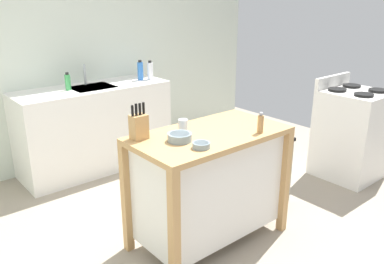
{
  "coord_description": "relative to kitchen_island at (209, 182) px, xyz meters",
  "views": [
    {
      "loc": [
        -1.7,
        -1.86,
        1.82
      ],
      "look_at": [
        0.12,
        0.32,
        0.84
      ],
      "focal_mm": 36.93,
      "sensor_mm": 36.0,
      "label": 1
    }
  ],
  "objects": [
    {
      "name": "drinking_cup",
      "position": [
        -0.16,
        0.11,
        0.44
      ],
      "size": [
        0.07,
        0.07,
        0.1
      ],
      "color": "silver",
      "rests_on": "kitchen_island"
    },
    {
      "name": "bowl_ceramic_wide",
      "position": [
        -0.28,
        -0.0,
        0.42
      ],
      "size": [
        0.17,
        0.17,
        0.06
      ],
      "color": "gray",
      "rests_on": "kitchen_island"
    },
    {
      "name": "sink_counter",
      "position": [
        -0.01,
        1.83,
        -0.04
      ],
      "size": [
        1.62,
        0.6,
        0.92
      ],
      "color": "white",
      "rests_on": "ground"
    },
    {
      "name": "knife_block",
      "position": [
        -0.46,
        0.22,
        0.48
      ],
      "size": [
        0.11,
        0.09,
        0.25
      ],
      "color": "tan",
      "rests_on": "kitchen_island"
    },
    {
      "name": "wall_back",
      "position": [
        -0.12,
        2.18,
        0.8
      ],
      "size": [
        5.22,
        0.1,
        2.6
      ],
      "primitive_type": "cube",
      "color": "silver",
      "rests_on": "ground"
    },
    {
      "name": "bowl_stoneware_deep",
      "position": [
        -0.25,
        -0.19,
        0.41
      ],
      "size": [
        0.12,
        0.12,
        0.04
      ],
      "color": "gray",
      "rests_on": "kitchen_island"
    },
    {
      "name": "pepper_grinder",
      "position": [
        0.27,
        -0.24,
        0.46
      ],
      "size": [
        0.04,
        0.04,
        0.16
      ],
      "color": "#AD7F4C",
      "rests_on": "kitchen_island"
    },
    {
      "name": "bottle_spray_cleaner",
      "position": [
        0.68,
        1.76,
        0.52
      ],
      "size": [
        0.06,
        0.06,
        0.22
      ],
      "color": "white",
      "rests_on": "sink_counter"
    },
    {
      "name": "bottle_hand_soap",
      "position": [
        -0.27,
        1.83,
        0.5
      ],
      "size": [
        0.06,
        0.06,
        0.18
      ],
      "color": "green",
      "rests_on": "sink_counter"
    },
    {
      "name": "kitchen_island",
      "position": [
        0.0,
        0.0,
        0.0
      ],
      "size": [
        1.16,
        0.63,
        0.89
      ],
      "color": "tan",
      "rests_on": "ground"
    },
    {
      "name": "stove",
      "position": [
        1.93,
        -0.07,
        -0.03
      ],
      "size": [
        0.6,
        0.6,
        1.04
      ],
      "color": "white",
      "rests_on": "ground"
    },
    {
      "name": "trash_bin",
      "position": [
        0.82,
        0.09,
        -0.18
      ],
      "size": [
        0.36,
        0.28,
        0.63
      ],
      "color": "gray",
      "rests_on": "ground"
    },
    {
      "name": "sink_faucet",
      "position": [
        -0.01,
        1.97,
        0.53
      ],
      "size": [
        0.02,
        0.02,
        0.22
      ],
      "color": "#B7BCC1",
      "rests_on": "sink_counter"
    },
    {
      "name": "bottle_dish_soap",
      "position": [
        0.58,
        1.8,
        0.52
      ],
      "size": [
        0.06,
        0.06,
        0.22
      ],
      "color": "blue",
      "rests_on": "sink_counter"
    },
    {
      "name": "ground_plane",
      "position": [
        -0.12,
        -0.12,
        -0.5
      ],
      "size": [
        6.22,
        6.22,
        0.0
      ],
      "primitive_type": "plane",
      "color": "gray",
      "rests_on": "ground"
    }
  ]
}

